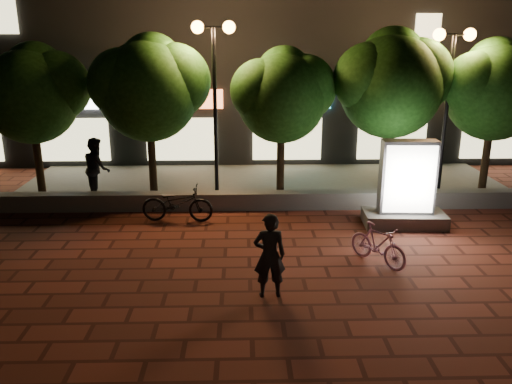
{
  "coord_description": "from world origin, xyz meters",
  "views": [
    {
      "loc": [
        -0.69,
        -10.33,
        4.87
      ],
      "look_at": [
        -0.37,
        1.5,
        1.27
      ],
      "focal_mm": 36.3,
      "sensor_mm": 36.0,
      "label": 1
    }
  ],
  "objects_px": {
    "tree_far_right": "(496,86)",
    "rider": "(270,255)",
    "tree_far_left": "(32,90)",
    "pedestrian": "(97,168)",
    "scooter_pink": "(378,244)",
    "scooter_parked": "(177,203)",
    "street_lamp_right": "(451,69)",
    "tree_right": "(392,80)",
    "tree_left": "(150,85)",
    "ad_kiosk": "(406,192)",
    "street_lamp_left": "(214,65)",
    "tree_mid": "(283,92)"
  },
  "relations": [
    {
      "from": "tree_far_right",
      "to": "rider",
      "type": "xyz_separation_m",
      "value": [
        -7.24,
        -6.75,
        -2.52
      ]
    },
    {
      "from": "tree_far_left",
      "to": "pedestrian",
      "type": "relative_size",
      "value": 2.47
    },
    {
      "from": "scooter_pink",
      "to": "tree_far_right",
      "type": "bearing_deg",
      "value": 11.63
    },
    {
      "from": "scooter_parked",
      "to": "street_lamp_right",
      "type": "bearing_deg",
      "value": -70.09
    },
    {
      "from": "tree_far_left",
      "to": "rider",
      "type": "height_order",
      "value": "tree_far_left"
    },
    {
      "from": "tree_far_right",
      "to": "scooter_pink",
      "type": "xyz_separation_m",
      "value": [
        -4.78,
        -5.33,
        -2.91
      ]
    },
    {
      "from": "tree_right",
      "to": "rider",
      "type": "distance_m",
      "value": 8.32
    },
    {
      "from": "tree_far_left",
      "to": "street_lamp_right",
      "type": "height_order",
      "value": "street_lamp_right"
    },
    {
      "from": "rider",
      "to": "tree_left",
      "type": "bearing_deg",
      "value": -68.32
    },
    {
      "from": "scooter_pink",
      "to": "tree_far_left",
      "type": "bearing_deg",
      "value": 113.5
    },
    {
      "from": "ad_kiosk",
      "to": "rider",
      "type": "relative_size",
      "value": 1.35
    },
    {
      "from": "street_lamp_left",
      "to": "rider",
      "type": "height_order",
      "value": "street_lamp_left"
    },
    {
      "from": "scooter_pink",
      "to": "tree_right",
      "type": "bearing_deg",
      "value": 37.0
    },
    {
      "from": "tree_left",
      "to": "street_lamp_left",
      "type": "distance_m",
      "value": 2.05
    },
    {
      "from": "scooter_pink",
      "to": "scooter_parked",
      "type": "relative_size",
      "value": 0.79
    },
    {
      "from": "tree_far_right",
      "to": "street_lamp_right",
      "type": "height_order",
      "value": "street_lamp_right"
    },
    {
      "from": "tree_right",
      "to": "street_lamp_right",
      "type": "height_order",
      "value": "tree_right"
    },
    {
      "from": "tree_mid",
      "to": "pedestrian",
      "type": "bearing_deg",
      "value": -174.49
    },
    {
      "from": "tree_right",
      "to": "tree_far_right",
      "type": "height_order",
      "value": "tree_right"
    },
    {
      "from": "rider",
      "to": "tree_far_right",
      "type": "bearing_deg",
      "value": -141.1
    },
    {
      "from": "street_lamp_left",
      "to": "street_lamp_right",
      "type": "xyz_separation_m",
      "value": [
        7.0,
        0.0,
        -0.13
      ]
    },
    {
      "from": "tree_right",
      "to": "scooter_parked",
      "type": "relative_size",
      "value": 2.63
    },
    {
      "from": "scooter_parked",
      "to": "pedestrian",
      "type": "relative_size",
      "value": 1.03
    },
    {
      "from": "street_lamp_left",
      "to": "pedestrian",
      "type": "height_order",
      "value": "street_lamp_left"
    },
    {
      "from": "tree_far_left",
      "to": "tree_left",
      "type": "xyz_separation_m",
      "value": [
        3.5,
        0.0,
        0.15
      ]
    },
    {
      "from": "pedestrian",
      "to": "street_lamp_right",
      "type": "bearing_deg",
      "value": -112.91
    },
    {
      "from": "tree_far_left",
      "to": "street_lamp_right",
      "type": "xyz_separation_m",
      "value": [
        12.45,
        -0.26,
        0.6
      ]
    },
    {
      "from": "street_lamp_right",
      "to": "ad_kiosk",
      "type": "relative_size",
      "value": 2.17
    },
    {
      "from": "tree_right",
      "to": "ad_kiosk",
      "type": "relative_size",
      "value": 2.2
    },
    {
      "from": "street_lamp_left",
      "to": "tree_far_right",
      "type": "bearing_deg",
      "value": 1.76
    },
    {
      "from": "street_lamp_right",
      "to": "tree_far_right",
      "type": "bearing_deg",
      "value": 9.61
    },
    {
      "from": "tree_mid",
      "to": "scooter_parked",
      "type": "bearing_deg",
      "value": -140.76
    },
    {
      "from": "tree_far_left",
      "to": "scooter_pink",
      "type": "relative_size",
      "value": 3.05
    },
    {
      "from": "tree_mid",
      "to": "tree_far_left",
      "type": "bearing_deg",
      "value": 180.0
    },
    {
      "from": "tree_mid",
      "to": "pedestrian",
      "type": "xyz_separation_m",
      "value": [
        -5.64,
        -0.54,
        -2.2
      ]
    },
    {
      "from": "tree_far_left",
      "to": "tree_mid",
      "type": "xyz_separation_m",
      "value": [
        7.5,
        -0.0,
        -0.08
      ]
    },
    {
      "from": "scooter_pink",
      "to": "rider",
      "type": "relative_size",
      "value": 0.89
    },
    {
      "from": "tree_left",
      "to": "ad_kiosk",
      "type": "height_order",
      "value": "tree_left"
    },
    {
      "from": "tree_right",
      "to": "rider",
      "type": "height_order",
      "value": "tree_right"
    },
    {
      "from": "scooter_pink",
      "to": "tree_mid",
      "type": "bearing_deg",
      "value": 71.46
    },
    {
      "from": "street_lamp_right",
      "to": "scooter_pink",
      "type": "xyz_separation_m",
      "value": [
        -3.22,
        -5.07,
        -3.44
      ]
    },
    {
      "from": "rider",
      "to": "scooter_parked",
      "type": "distance_m",
      "value": 4.86
    },
    {
      "from": "tree_mid",
      "to": "scooter_parked",
      "type": "distance_m",
      "value": 4.74
    },
    {
      "from": "tree_right",
      "to": "rider",
      "type": "xyz_separation_m",
      "value": [
        -4.05,
        -6.75,
        -2.72
      ]
    },
    {
      "from": "tree_left",
      "to": "tree_mid",
      "type": "relative_size",
      "value": 1.09
    },
    {
      "from": "ad_kiosk",
      "to": "pedestrian",
      "type": "xyz_separation_m",
      "value": [
        -8.7,
        2.38,
        0.09
      ]
    },
    {
      "from": "tree_right",
      "to": "pedestrian",
      "type": "distance_m",
      "value": 9.32
    },
    {
      "from": "tree_far_right",
      "to": "ad_kiosk",
      "type": "relative_size",
      "value": 2.07
    },
    {
      "from": "tree_left",
      "to": "rider",
      "type": "relative_size",
      "value": 2.88
    },
    {
      "from": "scooter_parked",
      "to": "tree_right",
      "type": "bearing_deg",
      "value": -64.24
    }
  ]
}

